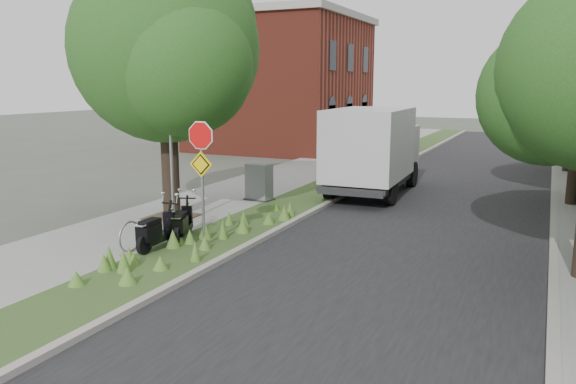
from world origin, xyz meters
name	(u,v)px	position (x,y,z in m)	size (l,w,h in m)	color
ground	(241,265)	(0.00, 0.00, 0.00)	(120.00, 120.00, 0.00)	#4C5147
sidewalk_near	(272,181)	(-4.25, 10.00, 0.06)	(3.50, 60.00, 0.12)	gray
verge	(333,186)	(-1.50, 10.00, 0.06)	(2.00, 60.00, 0.12)	#3A4E21
kerb_near	(357,188)	(-0.50, 10.00, 0.07)	(0.20, 60.00, 0.13)	#9E9991
road	(448,197)	(3.00, 10.00, 0.01)	(7.00, 60.00, 0.01)	black
kerb_far	(554,204)	(6.50, 10.00, 0.07)	(0.20, 60.00, 0.13)	#9E9991
street_tree_main	(165,58)	(-4.08, 2.86, 4.80)	(6.21, 5.54, 7.66)	black
bare_post	(171,156)	(-3.20, 1.80, 2.12)	(0.08, 0.08, 4.00)	#A5A8AD
bike_hoop	(130,237)	(-2.70, -0.60, 0.50)	(0.06, 0.78, 0.77)	#A5A8AD
sign_assembly	(201,158)	(-1.40, 0.58, 2.33)	(0.94, 0.08, 3.22)	#A5A8AD
brick_building	(282,82)	(-9.50, 22.00, 4.21)	(9.40, 10.40, 8.30)	maroon
far_tree_c	(573,87)	(6.94, 18.04, 3.95)	(4.37, 3.89, 5.93)	black
scooter_near	(182,226)	(-2.24, 0.84, 0.48)	(0.71, 1.49, 0.74)	black
scooter_far	(154,235)	(-2.29, -0.20, 0.50)	(0.37, 1.65, 0.79)	black
box_truck	(373,147)	(0.30, 9.34, 1.78)	(2.62, 6.14, 2.74)	#262628
utility_cabinet	(259,183)	(-2.80, 6.17, 0.72)	(1.01, 0.73, 1.26)	#262628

